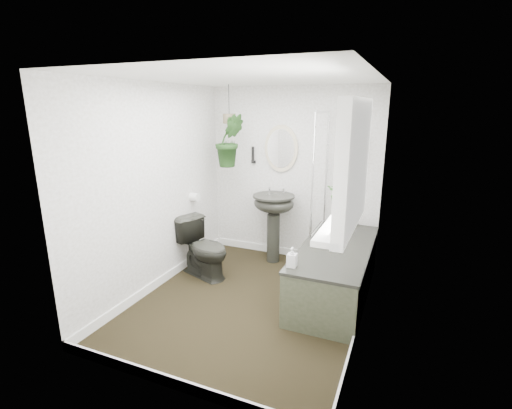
% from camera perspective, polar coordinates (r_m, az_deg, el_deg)
% --- Properties ---
extents(floor, '(2.30, 2.80, 0.02)m').
position_cam_1_polar(floor, '(4.15, -0.83, -14.80)').
color(floor, black).
rests_on(floor, ground).
extents(ceiling, '(2.30, 2.80, 0.02)m').
position_cam_1_polar(ceiling, '(3.61, -0.98, 19.11)').
color(ceiling, white).
rests_on(ceiling, ground).
extents(wall_back, '(2.30, 0.02, 2.30)m').
position_cam_1_polar(wall_back, '(5.00, 5.62, 4.54)').
color(wall_back, white).
rests_on(wall_back, ground).
extents(wall_front, '(2.30, 0.02, 2.30)m').
position_cam_1_polar(wall_front, '(2.54, -13.86, -6.20)').
color(wall_front, white).
rests_on(wall_front, ground).
extents(wall_left, '(0.02, 2.80, 2.30)m').
position_cam_1_polar(wall_left, '(4.30, -15.22, 2.36)').
color(wall_left, white).
rests_on(wall_left, ground).
extents(wall_right, '(0.02, 2.80, 2.30)m').
position_cam_1_polar(wall_right, '(3.43, 17.15, -0.93)').
color(wall_right, white).
rests_on(wall_right, ground).
extents(skirting, '(2.30, 2.80, 0.10)m').
position_cam_1_polar(skirting, '(4.12, -0.84, -14.08)').
color(skirting, white).
rests_on(skirting, floor).
extents(bathtub, '(0.72, 1.72, 0.58)m').
position_cam_1_polar(bathtub, '(4.23, 12.09, -9.95)').
color(bathtub, black).
rests_on(bathtub, floor).
extents(bath_screen, '(0.04, 0.72, 1.40)m').
position_cam_1_polar(bath_screen, '(4.46, 9.83, 4.82)').
color(bath_screen, silver).
rests_on(bath_screen, bathtub).
extents(shower_box, '(0.20, 0.10, 0.35)m').
position_cam_1_polar(shower_box, '(4.71, 14.92, 8.38)').
color(shower_box, white).
rests_on(shower_box, wall_back).
extents(oval_mirror, '(0.46, 0.03, 0.62)m').
position_cam_1_polar(oval_mirror, '(4.96, 3.87, 8.58)').
color(oval_mirror, beige).
rests_on(oval_mirror, wall_back).
extents(wall_sconce, '(0.04, 0.04, 0.22)m').
position_cam_1_polar(wall_sconce, '(5.11, -0.47, 7.67)').
color(wall_sconce, black).
rests_on(wall_sconce, wall_back).
extents(toilet_roll_holder, '(0.11, 0.11, 0.11)m').
position_cam_1_polar(toilet_roll_holder, '(4.88, -9.45, 1.13)').
color(toilet_roll_holder, white).
rests_on(toilet_roll_holder, wall_left).
extents(window_recess, '(0.08, 1.00, 0.90)m').
position_cam_1_polar(window_recess, '(2.65, 14.83, 5.81)').
color(window_recess, white).
rests_on(window_recess, wall_right).
extents(window_sill, '(0.18, 1.00, 0.04)m').
position_cam_1_polar(window_sill, '(2.75, 12.81, -2.72)').
color(window_sill, white).
rests_on(window_sill, wall_right).
extents(window_blinds, '(0.01, 0.86, 0.76)m').
position_cam_1_polar(window_blinds, '(2.66, 13.86, 5.89)').
color(window_blinds, white).
rests_on(window_blinds, wall_right).
extents(toilet, '(0.80, 0.62, 0.72)m').
position_cam_1_polar(toilet, '(4.62, -8.01, -6.64)').
color(toilet, black).
rests_on(toilet, floor).
extents(pedestal_sink, '(0.64, 0.58, 0.93)m').
position_cam_1_polar(pedestal_sink, '(4.95, 2.69, -3.71)').
color(pedestal_sink, black).
rests_on(pedestal_sink, floor).
extents(sill_plant, '(0.23, 0.20, 0.25)m').
position_cam_1_polar(sill_plant, '(3.01, 13.07, 1.61)').
color(sill_plant, black).
rests_on(sill_plant, window_sill).
extents(hanging_plant, '(0.47, 0.45, 0.67)m').
position_cam_1_polar(hanging_plant, '(4.78, -4.08, 9.78)').
color(hanging_plant, black).
rests_on(hanging_plant, ceiling).
extents(soap_bottle, '(0.09, 0.09, 0.19)m').
position_cam_1_polar(soap_bottle, '(3.52, 5.55, -8.06)').
color(soap_bottle, '#282322').
rests_on(soap_bottle, bathtub).
extents(hanging_pot, '(0.16, 0.16, 0.12)m').
position_cam_1_polar(hanging_pot, '(4.76, -4.14, 13.04)').
color(hanging_pot, brown).
rests_on(hanging_pot, ceiling).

